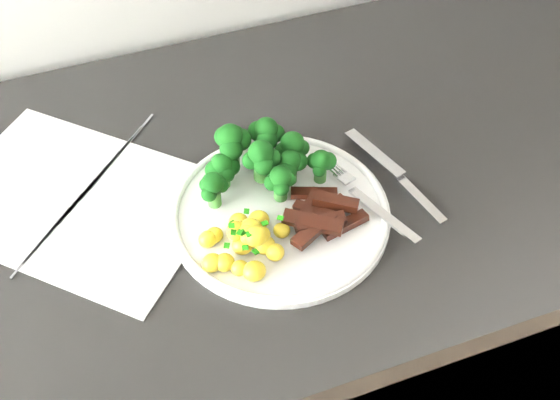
{
  "coord_description": "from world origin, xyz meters",
  "views": [
    {
      "loc": [
        -0.12,
        1.09,
        1.55
      ],
      "look_at": [
        0.06,
        1.61,
        0.93
      ],
      "focal_mm": 45.89,
      "sensor_mm": 36.0,
      "label": 1
    }
  ],
  "objects_px": {
    "potatoes": "(246,241)",
    "beef_strips": "(321,215)",
    "broccoli": "(260,156)",
    "counter": "(297,347)",
    "recipe_paper": "(78,201)",
    "fork": "(370,202)",
    "knife": "(406,186)",
    "plate": "(280,213)"
  },
  "relations": [
    {
      "from": "broccoli",
      "to": "beef_strips",
      "type": "bearing_deg",
      "value": -64.73
    },
    {
      "from": "counter",
      "to": "plate",
      "type": "height_order",
      "value": "plate"
    },
    {
      "from": "counter",
      "to": "broccoli",
      "type": "bearing_deg",
      "value": -175.96
    },
    {
      "from": "counter",
      "to": "plate",
      "type": "bearing_deg",
      "value": -130.33
    },
    {
      "from": "beef_strips",
      "to": "broccoli",
      "type": "bearing_deg",
      "value": 115.27
    },
    {
      "from": "fork",
      "to": "knife",
      "type": "bearing_deg",
      "value": 14.94
    },
    {
      "from": "broccoli",
      "to": "knife",
      "type": "relative_size",
      "value": 0.94
    },
    {
      "from": "recipe_paper",
      "to": "plate",
      "type": "relative_size",
      "value": 1.48
    },
    {
      "from": "recipe_paper",
      "to": "plate",
      "type": "height_order",
      "value": "plate"
    },
    {
      "from": "beef_strips",
      "to": "fork",
      "type": "distance_m",
      "value": 0.06
    },
    {
      "from": "plate",
      "to": "beef_strips",
      "type": "bearing_deg",
      "value": -36.02
    },
    {
      "from": "fork",
      "to": "knife",
      "type": "xyz_separation_m",
      "value": [
        0.06,
        0.02,
        -0.01
      ]
    },
    {
      "from": "broccoli",
      "to": "potatoes",
      "type": "xyz_separation_m",
      "value": [
        -0.05,
        -0.1,
        -0.02
      ]
    },
    {
      "from": "broccoli",
      "to": "potatoes",
      "type": "distance_m",
      "value": 0.12
    },
    {
      "from": "plate",
      "to": "beef_strips",
      "type": "xyz_separation_m",
      "value": [
        0.04,
        -0.03,
        0.01
      ]
    },
    {
      "from": "counter",
      "to": "potatoes",
      "type": "distance_m",
      "value": 0.5
    },
    {
      "from": "recipe_paper",
      "to": "broccoli",
      "type": "relative_size",
      "value": 2.28
    },
    {
      "from": "recipe_paper",
      "to": "plate",
      "type": "xyz_separation_m",
      "value": [
        0.22,
        -0.11,
        0.01
      ]
    },
    {
      "from": "recipe_paper",
      "to": "knife",
      "type": "xyz_separation_m",
      "value": [
        0.38,
        -0.12,
        0.01
      ]
    },
    {
      "from": "fork",
      "to": "broccoli",
      "type": "bearing_deg",
      "value": 139.47
    },
    {
      "from": "recipe_paper",
      "to": "knife",
      "type": "height_order",
      "value": "knife"
    },
    {
      "from": "counter",
      "to": "potatoes",
      "type": "height_order",
      "value": "potatoes"
    },
    {
      "from": "broccoli",
      "to": "beef_strips",
      "type": "relative_size",
      "value": 1.68
    },
    {
      "from": "plate",
      "to": "broccoli",
      "type": "relative_size",
      "value": 1.54
    },
    {
      "from": "knife",
      "to": "counter",
      "type": "bearing_deg",
      "value": 142.87
    },
    {
      "from": "potatoes",
      "to": "knife",
      "type": "relative_size",
      "value": 0.61
    },
    {
      "from": "potatoes",
      "to": "recipe_paper",
      "type": "bearing_deg",
      "value": 138.94
    },
    {
      "from": "potatoes",
      "to": "beef_strips",
      "type": "relative_size",
      "value": 1.08
    },
    {
      "from": "potatoes",
      "to": "beef_strips",
      "type": "height_order",
      "value": "potatoes"
    },
    {
      "from": "fork",
      "to": "knife",
      "type": "distance_m",
      "value": 0.06
    },
    {
      "from": "beef_strips",
      "to": "recipe_paper",
      "type": "bearing_deg",
      "value": 152.7
    },
    {
      "from": "recipe_paper",
      "to": "potatoes",
      "type": "xyz_separation_m",
      "value": [
        0.17,
        -0.15,
        0.02
      ]
    },
    {
      "from": "recipe_paper",
      "to": "fork",
      "type": "bearing_deg",
      "value": -22.56
    },
    {
      "from": "plate",
      "to": "recipe_paper",
      "type": "bearing_deg",
      "value": 154.46
    },
    {
      "from": "recipe_paper",
      "to": "broccoli",
      "type": "height_order",
      "value": "broccoli"
    },
    {
      "from": "potatoes",
      "to": "broccoli",
      "type": "bearing_deg",
      "value": 62.24
    },
    {
      "from": "plate",
      "to": "potatoes",
      "type": "xyz_separation_m",
      "value": [
        -0.06,
        -0.04,
        0.02
      ]
    },
    {
      "from": "counter",
      "to": "broccoli",
      "type": "distance_m",
      "value": 0.5
    },
    {
      "from": "counter",
      "to": "beef_strips",
      "type": "xyz_separation_m",
      "value": [
        -0.02,
        -0.09,
        0.47
      ]
    },
    {
      "from": "fork",
      "to": "knife",
      "type": "relative_size",
      "value": 0.93
    },
    {
      "from": "broccoli",
      "to": "knife",
      "type": "distance_m",
      "value": 0.18
    },
    {
      "from": "broccoli",
      "to": "knife",
      "type": "bearing_deg",
      "value": -24.79
    }
  ]
}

